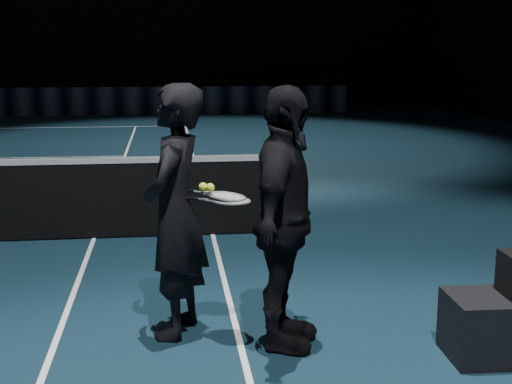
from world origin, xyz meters
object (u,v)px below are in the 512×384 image
(racket_lower, at_px, (231,201))
(racket_upper, at_px, (227,196))
(player_b, at_px, (284,220))
(tennis_balls, at_px, (206,185))
(player_a, at_px, (175,212))

(racket_lower, relative_size, racket_upper, 1.00)
(player_b, distance_m, tennis_balls, 0.63)
(racket_upper, bearing_deg, player_a, -178.29)
(racket_upper, bearing_deg, tennis_balls, -170.43)
(racket_lower, distance_m, tennis_balls, 0.22)
(tennis_balls, bearing_deg, racket_upper, -10.56)
(player_a, distance_m, racket_lower, 0.46)
(player_b, bearing_deg, racket_lower, 85.68)
(racket_lower, xyz_separation_m, tennis_balls, (-0.18, 0.08, 0.11))
(player_b, bearing_deg, racket_upper, 80.60)
(racket_lower, bearing_deg, player_b, -0.00)
(player_b, xyz_separation_m, racket_lower, (-0.37, 0.16, 0.11))
(player_b, relative_size, tennis_balls, 16.08)
(player_a, relative_size, player_b, 1.00)
(player_b, height_order, racket_upper, player_b)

